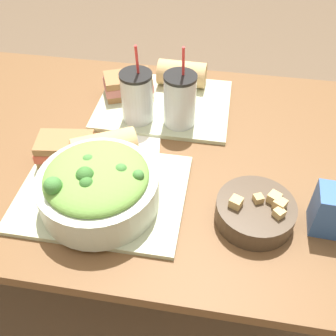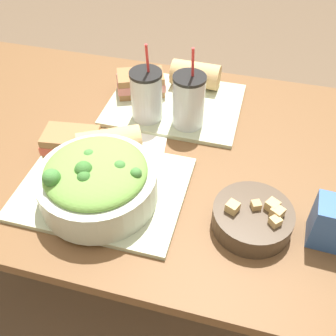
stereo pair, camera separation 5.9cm
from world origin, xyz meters
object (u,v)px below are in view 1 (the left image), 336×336
soup_bowl (255,211)px  drink_cup_red (180,101)px  salad_bowl (98,186)px  sandwich_near (66,149)px  sandwich_far (128,85)px  napkin_folded (135,144)px  baguette_far (183,74)px  baguette_near (106,147)px  drink_cup_dark (137,98)px

soup_bowl → drink_cup_red: 0.37m
salad_bowl → sandwich_near: (-0.12, 0.13, -0.02)m
sandwich_far → napkin_folded: 0.23m
sandwich_near → baguette_far: 0.45m
drink_cup_red → baguette_near: bearing=-131.4°
soup_bowl → baguette_near: size_ratio=0.99×
drink_cup_red → sandwich_near: bearing=-142.7°
baguette_near → sandwich_far: bearing=-25.3°
salad_bowl → sandwich_near: salad_bowl is taller
sandwich_far → drink_cup_dark: bearing=-86.8°
baguette_near → sandwich_near: bearing=71.3°
baguette_near → drink_cup_dark: drink_cup_dark is taller
sandwich_near → baguette_near: size_ratio=0.86×
soup_bowl → napkin_folded: 0.37m
sandwich_near → napkin_folded: 0.18m
salad_bowl → sandwich_near: 0.18m
baguette_near → sandwich_far: size_ratio=1.06×
drink_cup_dark → napkin_folded: size_ratio=1.57×
baguette_far → drink_cup_dark: 0.22m
soup_bowl → drink_cup_red: drink_cup_red is taller
sandwich_near → sandwich_far: (0.08, 0.31, -0.00)m
soup_bowl → drink_cup_dark: (-0.33, 0.30, 0.05)m
sandwich_near → drink_cup_dark: bearing=46.8°
baguette_near → drink_cup_dark: 0.18m
salad_bowl → napkin_folded: (0.03, 0.22, -0.07)m
sandwich_near → baguette_far: baguette_far is taller
salad_bowl → sandwich_near: bearing=134.3°
napkin_folded → sandwich_far: bearing=107.7°
drink_cup_dark → drink_cup_red: (0.12, 0.00, 0.00)m
baguette_near → drink_cup_dark: bearing=-40.8°
baguette_near → sandwich_far: (-0.01, 0.29, -0.01)m
baguette_far → soup_bowl: bearing=-153.5°
sandwich_near → drink_cup_red: 0.32m
soup_bowl → drink_cup_dark: size_ratio=0.77×
drink_cup_dark → salad_bowl: bearing=-92.7°
salad_bowl → sandwich_far: 0.43m
sandwich_far → napkin_folded: size_ratio=1.15×
drink_cup_dark → drink_cup_red: 0.12m
sandwich_far → soup_bowl: bearing=-69.9°
salad_bowl → baguette_near: size_ratio=1.52×
napkin_folded → baguette_near: bearing=-124.5°
sandwich_near → sandwich_far: size_ratio=0.91×
baguette_far → napkin_folded: 0.31m
sandwich_near → soup_bowl: bearing=-20.8°
drink_cup_dark → napkin_folded: 0.13m
soup_bowl → drink_cup_dark: drink_cup_dark is taller
salad_bowl → baguette_far: bearing=77.4°
sandwich_far → baguette_far: (0.15, 0.08, 0.01)m
soup_bowl → baguette_far: baguette_far is taller
salad_bowl → baguette_near: 0.15m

